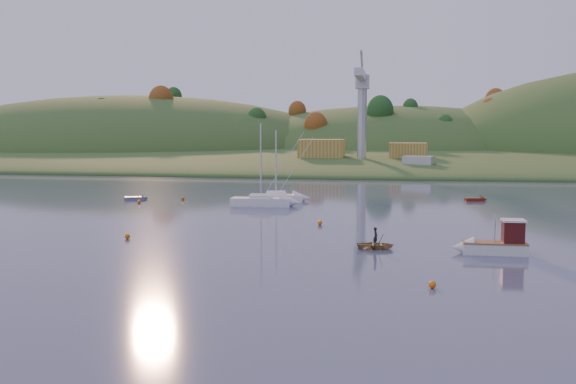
% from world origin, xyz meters
% --- Properties ---
extents(ground, '(500.00, 500.00, 0.00)m').
position_xyz_m(ground, '(0.00, 0.00, 0.00)').
color(ground, '#364259').
rests_on(ground, ground).
extents(far_shore, '(620.00, 220.00, 1.50)m').
position_xyz_m(far_shore, '(0.00, 230.00, 0.00)').
color(far_shore, '#345321').
rests_on(far_shore, ground).
extents(shore_slope, '(640.00, 150.00, 7.00)m').
position_xyz_m(shore_slope, '(0.00, 165.00, 0.00)').
color(shore_slope, '#345321').
rests_on(shore_slope, ground).
extents(hill_left, '(170.00, 140.00, 44.00)m').
position_xyz_m(hill_left, '(-90.00, 200.00, 0.00)').
color(hill_left, '#345321').
rests_on(hill_left, ground).
extents(hill_center, '(140.00, 120.00, 36.00)m').
position_xyz_m(hill_center, '(10.00, 210.00, 0.00)').
color(hill_center, '#345321').
rests_on(hill_center, ground).
extents(hillside_trees, '(280.00, 50.00, 32.00)m').
position_xyz_m(hillside_trees, '(0.00, 185.00, 0.00)').
color(hillside_trees, '#1A4B1B').
rests_on(hillside_trees, ground).
extents(wharf, '(42.00, 16.00, 2.40)m').
position_xyz_m(wharf, '(5.00, 122.00, 1.20)').
color(wharf, slate).
rests_on(wharf, ground).
extents(shed_west, '(11.00, 8.00, 4.80)m').
position_xyz_m(shed_west, '(-8.00, 123.00, 4.80)').
color(shed_west, olive).
rests_on(shed_west, wharf).
extents(shed_east, '(9.00, 7.00, 4.00)m').
position_xyz_m(shed_east, '(13.00, 124.00, 4.40)').
color(shed_east, olive).
rests_on(shed_east, wharf).
extents(dock_crane, '(3.20, 28.00, 20.30)m').
position_xyz_m(dock_crane, '(2.00, 118.39, 17.17)').
color(dock_crane, '#B7B7BC').
rests_on(dock_crane, wharf).
extents(fishing_boat, '(6.02, 1.91, 3.84)m').
position_xyz_m(fishing_boat, '(17.60, 19.11, 0.85)').
color(fishing_boat, silver).
rests_on(fishing_boat, ground).
extents(sailboat_near, '(7.47, 3.82, 9.93)m').
position_xyz_m(sailboat_near, '(-6.33, 52.02, 0.67)').
color(sailboat_near, white).
rests_on(sailboat_near, ground).
extents(sailboat_far, '(7.90, 2.64, 10.85)m').
position_xyz_m(sailboat_far, '(-7.46, 47.11, 0.71)').
color(sailboat_far, white).
rests_on(sailboat_far, ground).
extents(canoe, '(3.41, 2.60, 0.66)m').
position_xyz_m(canoe, '(8.30, 19.75, 0.33)').
color(canoe, '#9E8857').
rests_on(canoe, ground).
extents(paddler, '(0.45, 0.63, 1.62)m').
position_xyz_m(paddler, '(8.30, 19.75, 0.81)').
color(paddler, black).
rests_on(paddler, ground).
extents(red_tender, '(3.29, 1.70, 1.07)m').
position_xyz_m(red_tender, '(21.55, 57.51, 0.22)').
color(red_tender, '#5C1D0D').
rests_on(red_tender, ground).
extents(grey_dinghy, '(3.57, 2.30, 1.25)m').
position_xyz_m(grey_dinghy, '(-25.83, 50.79, 0.26)').
color(grey_dinghy, slate).
rests_on(grey_dinghy, ground).
extents(work_vessel, '(16.27, 10.25, 3.94)m').
position_xyz_m(work_vessel, '(15.00, 108.00, 1.40)').
color(work_vessel, '#525E6C').
rests_on(work_vessel, ground).
extents(buoy_0, '(0.50, 0.50, 0.50)m').
position_xyz_m(buoy_0, '(12.33, 6.81, 0.25)').
color(buoy_0, orange).
rests_on(buoy_0, ground).
extents(buoy_1, '(0.50, 0.50, 0.50)m').
position_xyz_m(buoy_1, '(2.08, 32.11, 0.25)').
color(buoy_1, orange).
rests_on(buoy_1, ground).
extents(buoy_2, '(0.50, 0.50, 0.50)m').
position_xyz_m(buoy_2, '(-24.39, 47.13, 0.25)').
color(buoy_2, orange).
rests_on(buoy_2, ground).
extents(buoy_3, '(0.50, 0.50, 0.50)m').
position_xyz_m(buoy_3, '(-19.83, 51.98, 0.25)').
color(buoy_3, orange).
rests_on(buoy_3, ground).
extents(buoy_4, '(0.50, 0.50, 0.50)m').
position_xyz_m(buoy_4, '(-14.66, 20.81, 0.25)').
color(buoy_4, orange).
rests_on(buoy_4, ground).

